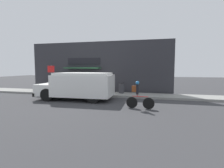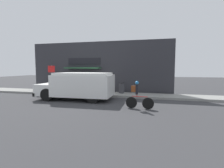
# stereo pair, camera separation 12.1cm
# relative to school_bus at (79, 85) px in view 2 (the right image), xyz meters

# --- Properties ---
(ground_plane) EXTENTS (70.00, 70.00, 0.00)m
(ground_plane) POSITION_rel_school_bus_xyz_m (0.12, 1.54, -1.06)
(ground_plane) COLOR #38383A
(sidewalk) EXTENTS (28.00, 2.12, 0.16)m
(sidewalk) POSITION_rel_school_bus_xyz_m (0.12, 2.60, -0.98)
(sidewalk) COLOR gray
(sidewalk) RESTS_ON ground_plane
(storefront) EXTENTS (13.82, 1.00, 4.82)m
(storefront) POSITION_rel_school_bus_xyz_m (0.07, 3.99, 1.35)
(storefront) COLOR #2D2D33
(storefront) RESTS_ON ground_plane
(school_bus) EXTENTS (5.65, 2.93, 2.00)m
(school_bus) POSITION_rel_school_bus_xyz_m (0.00, 0.00, 0.00)
(school_bus) COLOR white
(school_bus) RESTS_ON ground_plane
(cyclist) EXTENTS (1.63, 0.21, 1.60)m
(cyclist) POSITION_rel_school_bus_xyz_m (4.55, -1.78, -0.29)
(cyclist) COLOR black
(cyclist) RESTS_ON ground_plane
(stop_sign_post) EXTENTS (0.45, 0.45, 2.44)m
(stop_sign_post) POSITION_rel_school_bus_xyz_m (-3.78, 2.29, 0.73)
(stop_sign_post) COLOR slate
(stop_sign_post) RESTS_ON sidewalk
(trash_bin) EXTENTS (0.49, 0.49, 0.91)m
(trash_bin) POSITION_rel_school_bus_xyz_m (2.63, 2.95, -0.45)
(trash_bin) COLOR #38383D
(trash_bin) RESTS_ON sidewalk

